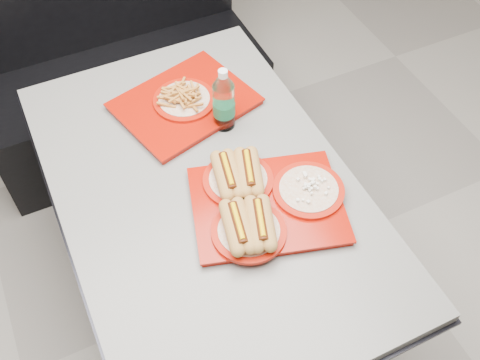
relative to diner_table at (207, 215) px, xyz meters
name	(u,v)px	position (x,y,z in m)	size (l,w,h in m)	color
ground	(214,294)	(0.00, 0.00, -0.58)	(6.00, 6.00, 0.00)	gray
diner_table	(207,215)	(0.00, 0.00, 0.00)	(0.92, 1.42, 0.75)	black
booth_bench	(118,66)	(0.00, 1.09, -0.18)	(1.30, 0.57, 1.35)	black
tray_near	(261,201)	(0.12, -0.16, 0.20)	(0.54, 0.47, 0.10)	#980F04
tray_far	(184,101)	(0.08, 0.36, 0.19)	(0.53, 0.46, 0.09)	#980F04
water_bottle	(224,103)	(0.17, 0.22, 0.27)	(0.08, 0.08, 0.24)	silver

